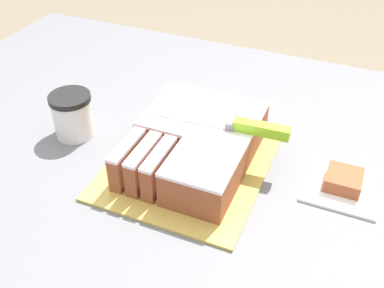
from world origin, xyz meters
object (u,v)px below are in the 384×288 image
at_px(knife, 246,127).
at_px(cake, 195,143).
at_px(coffee_cup, 73,115).
at_px(brownie, 343,180).
at_px(cake_board, 192,160).

bearing_deg(knife, cake, 12.76).
bearing_deg(coffee_cup, knife, 6.81).
bearing_deg(knife, brownie, 179.00).
bearing_deg(cake, coffee_cup, -176.32).
relative_size(cake_board, coffee_cup, 3.75).
xyz_separation_m(knife, coffee_cup, (-0.37, -0.04, -0.04)).
xyz_separation_m(knife, brownie, (0.19, 0.01, -0.07)).
distance_m(cake, brownie, 0.29).
relative_size(cake, brownie, 4.41).
bearing_deg(knife, coffee_cup, 3.75).
relative_size(knife, coffee_cup, 2.85).
xyz_separation_m(coffee_cup, brownie, (0.56, 0.05, -0.03)).
bearing_deg(cake_board, knife, 18.40).
distance_m(cake_board, knife, 0.14).
xyz_separation_m(cake, knife, (0.09, 0.03, 0.05)).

